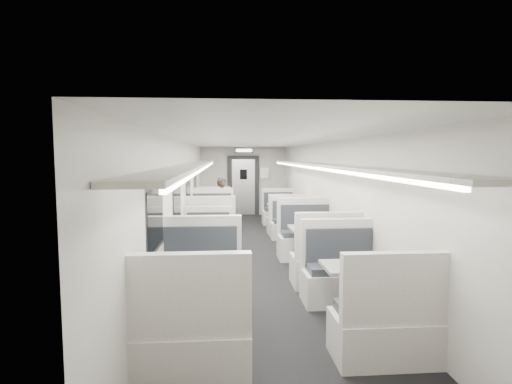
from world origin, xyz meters
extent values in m
cube|color=black|center=(0.00, 0.00, -0.06)|extent=(3.00, 12.00, 0.12)
cube|color=silver|center=(0.00, 0.00, 2.46)|extent=(3.00, 12.00, 0.12)
cube|color=beige|center=(0.00, 6.06, 1.20)|extent=(3.00, 0.12, 2.40)
cube|color=beige|center=(0.00, -6.06, 1.20)|extent=(3.00, 0.12, 2.40)
cube|color=beige|center=(-1.56, 0.00, 1.20)|extent=(0.12, 12.00, 2.40)
cube|color=beige|center=(1.56, 0.00, 1.20)|extent=(0.12, 12.00, 2.40)
cube|color=#B8B3AD|center=(-1.00, 2.93, 0.22)|extent=(1.04, 0.58, 0.44)
cube|color=#23292F|center=(-1.00, 2.96, 0.49)|extent=(0.92, 0.46, 0.10)
cube|color=#B8B3AD|center=(-1.00, 2.72, 0.78)|extent=(1.04, 0.12, 0.68)
cube|color=#B8B3AD|center=(-1.00, 4.45, 0.22)|extent=(1.04, 0.58, 0.44)
cube|color=#23292F|center=(-1.00, 4.42, 0.49)|extent=(0.92, 0.46, 0.10)
cube|color=#B8B3AD|center=(-1.00, 4.66, 0.78)|extent=(1.04, 0.12, 0.68)
cylinder|color=silver|center=(-1.00, 3.69, 0.34)|extent=(0.10, 0.10, 0.67)
cylinder|color=silver|center=(-1.00, 3.69, 0.01)|extent=(0.35, 0.35, 0.03)
cube|color=gray|center=(-1.00, 3.69, 0.71)|extent=(0.86, 0.59, 0.04)
cube|color=#B8B3AD|center=(-1.00, 0.71, 0.24)|extent=(1.14, 0.64, 0.49)
cube|color=#23292F|center=(-1.00, 0.74, 0.54)|extent=(1.01, 0.51, 0.11)
cube|color=#B8B3AD|center=(-1.00, 0.48, 0.86)|extent=(1.14, 0.13, 0.76)
cube|color=#B8B3AD|center=(-1.00, 2.39, 0.24)|extent=(1.14, 0.64, 0.49)
cube|color=#23292F|center=(-1.00, 2.36, 0.54)|extent=(1.01, 0.51, 0.11)
cube|color=#B8B3AD|center=(-1.00, 2.62, 0.86)|extent=(1.14, 0.13, 0.76)
cylinder|color=silver|center=(-1.00, 1.55, 0.37)|extent=(0.11, 0.11, 0.74)
cylinder|color=silver|center=(-1.00, 1.55, 0.02)|extent=(0.39, 0.39, 0.03)
cube|color=gray|center=(-1.00, 1.55, 0.79)|extent=(0.95, 0.65, 0.04)
cube|color=#B8B3AD|center=(-1.00, -1.45, 0.21)|extent=(0.98, 0.54, 0.41)
cube|color=#23292F|center=(-1.00, -1.42, 0.46)|extent=(0.87, 0.43, 0.09)
cube|color=#B8B3AD|center=(-1.00, -1.64, 0.74)|extent=(0.98, 0.11, 0.64)
cube|color=#B8B3AD|center=(-1.00, -0.01, 0.21)|extent=(0.98, 0.54, 0.41)
cube|color=#23292F|center=(-1.00, -0.04, 0.46)|extent=(0.87, 0.43, 0.09)
cube|color=#B8B3AD|center=(-1.00, 0.19, 0.74)|extent=(0.98, 0.11, 0.64)
cylinder|color=silver|center=(-1.00, -0.73, 0.32)|extent=(0.09, 0.09, 0.64)
cylinder|color=silver|center=(-1.00, -0.73, 0.01)|extent=(0.33, 0.33, 0.03)
cube|color=gray|center=(-1.00, -0.73, 0.67)|extent=(0.81, 0.55, 0.04)
cube|color=#B8B3AD|center=(-1.00, -4.38, 0.25)|extent=(1.16, 0.65, 0.49)
cube|color=#23292F|center=(-1.00, -4.35, 0.55)|extent=(1.03, 0.51, 0.11)
cube|color=#B8B3AD|center=(-1.00, -4.62, 0.88)|extent=(1.16, 0.13, 0.77)
cube|color=#B8B3AD|center=(-1.00, -2.68, 0.25)|extent=(1.16, 0.65, 0.49)
cube|color=#23292F|center=(-1.00, -2.71, 0.55)|extent=(1.03, 0.51, 0.11)
cube|color=#B8B3AD|center=(-1.00, -2.44, 0.88)|extent=(1.16, 0.13, 0.77)
cylinder|color=silver|center=(-1.00, -3.53, 0.38)|extent=(0.11, 0.11, 0.76)
cylinder|color=silver|center=(-1.00, -3.53, 0.02)|extent=(0.39, 0.39, 0.03)
cube|color=gray|center=(-1.00, -3.53, 0.80)|extent=(0.96, 0.66, 0.04)
cube|color=#B8B3AD|center=(1.00, 2.53, 0.21)|extent=(1.01, 0.56, 0.43)
cube|color=#23292F|center=(1.00, 2.56, 0.48)|extent=(0.89, 0.45, 0.10)
cube|color=#B8B3AD|center=(1.00, 2.32, 0.76)|extent=(1.01, 0.11, 0.67)
cube|color=#B8B3AD|center=(1.00, 4.01, 0.21)|extent=(1.01, 0.56, 0.43)
cube|color=#23292F|center=(1.00, 3.98, 0.48)|extent=(0.89, 0.45, 0.10)
cube|color=#B8B3AD|center=(1.00, 4.21, 0.76)|extent=(1.01, 0.11, 0.67)
cylinder|color=silver|center=(1.00, 3.27, 0.33)|extent=(0.10, 0.10, 0.66)
cylinder|color=silver|center=(1.00, 3.27, 0.01)|extent=(0.34, 0.34, 0.03)
cube|color=gray|center=(1.00, 3.27, 0.69)|extent=(0.84, 0.57, 0.04)
cube|color=#B8B3AD|center=(1.00, 0.41, 0.21)|extent=(0.99, 0.55, 0.42)
cube|color=#23292F|center=(1.00, 0.43, 0.47)|extent=(0.88, 0.44, 0.09)
cube|color=#B8B3AD|center=(1.00, 0.20, 0.75)|extent=(0.99, 0.11, 0.65)
cube|color=#B8B3AD|center=(1.00, 1.86, 0.21)|extent=(0.99, 0.55, 0.42)
cube|color=#23292F|center=(1.00, 1.83, 0.47)|extent=(0.88, 0.44, 0.09)
cube|color=#B8B3AD|center=(1.00, 2.06, 0.75)|extent=(0.99, 0.11, 0.65)
cylinder|color=silver|center=(1.00, 1.13, 0.32)|extent=(0.09, 0.09, 0.64)
cylinder|color=silver|center=(1.00, 1.13, 0.01)|extent=(0.34, 0.34, 0.03)
cube|color=gray|center=(1.00, 1.13, 0.68)|extent=(0.82, 0.56, 0.04)
cube|color=#B8B3AD|center=(1.00, -1.81, 0.24)|extent=(1.13, 0.63, 0.48)
cube|color=#23292F|center=(1.00, -1.77, 0.53)|extent=(1.01, 0.50, 0.11)
cube|color=#B8B3AD|center=(1.00, -2.04, 0.86)|extent=(1.13, 0.13, 0.75)
cube|color=#B8B3AD|center=(1.00, -0.14, 0.24)|extent=(1.13, 0.63, 0.48)
cube|color=#23292F|center=(1.00, -0.17, 0.53)|extent=(1.01, 0.50, 0.11)
cube|color=#B8B3AD|center=(1.00, 0.09, 0.86)|extent=(1.13, 0.13, 0.75)
cylinder|color=silver|center=(1.00, -0.97, 0.37)|extent=(0.11, 0.11, 0.74)
cylinder|color=silver|center=(1.00, -0.97, 0.02)|extent=(0.39, 0.39, 0.03)
cube|color=gray|center=(1.00, -0.97, 0.78)|extent=(0.94, 0.64, 0.04)
cube|color=#B8B3AD|center=(1.00, -4.21, 0.23)|extent=(1.09, 0.61, 0.46)
cube|color=#23292F|center=(1.00, -4.18, 0.51)|extent=(0.97, 0.48, 0.10)
cube|color=#B8B3AD|center=(1.00, -4.43, 0.82)|extent=(1.09, 0.12, 0.72)
cube|color=#B8B3AD|center=(1.00, -2.61, 0.23)|extent=(1.09, 0.61, 0.46)
cube|color=#23292F|center=(1.00, -2.64, 0.51)|extent=(0.97, 0.48, 0.10)
cube|color=#B8B3AD|center=(1.00, -2.39, 0.82)|extent=(1.09, 0.12, 0.72)
cylinder|color=silver|center=(1.00, -3.41, 0.35)|extent=(0.10, 0.10, 0.71)
cylinder|color=silver|center=(1.00, -3.41, 0.02)|extent=(0.37, 0.37, 0.03)
cube|color=gray|center=(1.00, -3.41, 0.75)|extent=(0.91, 0.62, 0.04)
imported|color=black|center=(-0.72, 3.03, 0.75)|extent=(0.61, 0.47, 1.50)
cube|color=black|center=(-1.49, 3.40, 1.35)|extent=(0.02, 1.18, 0.84)
cube|color=black|center=(-1.49, 1.20, 1.35)|extent=(0.02, 1.18, 0.84)
cube|color=black|center=(-1.49, -1.00, 1.35)|extent=(0.02, 1.18, 0.84)
cube|color=black|center=(-1.49, -3.20, 1.35)|extent=(0.02, 1.18, 0.84)
cube|color=#B8B3AD|center=(-1.26, -0.30, 1.92)|extent=(0.46, 10.40, 0.05)
cube|color=white|center=(-1.06, -0.30, 1.87)|extent=(0.05, 10.20, 0.04)
cube|color=#B8B3AD|center=(1.26, -0.30, 1.92)|extent=(0.46, 10.40, 0.05)
cube|color=white|center=(1.06, -0.30, 1.87)|extent=(0.05, 10.20, 0.04)
cube|color=black|center=(0.00, 5.94, 1.05)|extent=(1.10, 0.10, 2.10)
cube|color=silver|center=(0.00, 5.91, 1.00)|extent=(0.80, 0.05, 1.95)
cube|color=black|center=(0.00, 5.87, 1.45)|extent=(0.25, 0.02, 0.35)
cube|color=black|center=(0.00, 5.45, 2.28)|extent=(0.62, 0.10, 0.16)
cube|color=white|center=(0.00, 5.39, 2.28)|extent=(0.54, 0.02, 0.10)
cube|color=white|center=(0.75, 5.92, 1.50)|extent=(0.32, 0.02, 0.40)
camera|label=1|loc=(-0.65, -8.08, 2.11)|focal=28.00mm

